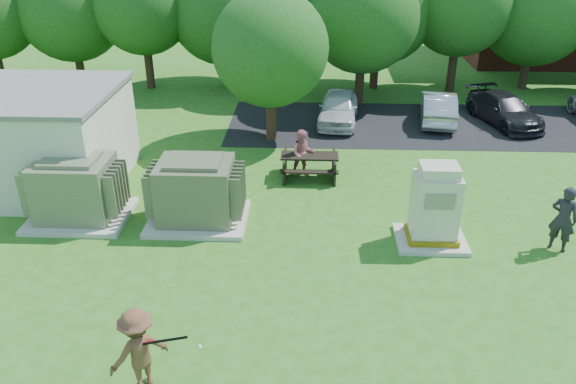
{
  "coord_description": "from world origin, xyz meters",
  "views": [
    {
      "loc": [
        0.59,
        -10.53,
        8.65
      ],
      "look_at": [
        0.0,
        4.0,
        1.3
      ],
      "focal_mm": 35.0,
      "sensor_mm": 36.0,
      "label": 1
    }
  ],
  "objects_px": {
    "car_white": "(338,108)",
    "car_dark": "(504,110)",
    "car_silver_a": "(438,107)",
    "transformer_left": "(76,190)",
    "transformer_right": "(196,193)",
    "person_at_picnic": "(303,153)",
    "person_by_generator": "(563,219)",
    "batter": "(139,351)",
    "generator_cabinet": "(434,209)",
    "picnic_table": "(309,163)"
  },
  "relations": [
    {
      "from": "generator_cabinet",
      "to": "picnic_table",
      "type": "bearing_deg",
      "value": 129.93
    },
    {
      "from": "batter",
      "to": "car_dark",
      "type": "distance_m",
      "value": 20.1
    },
    {
      "from": "transformer_left",
      "to": "generator_cabinet",
      "type": "height_order",
      "value": "generator_cabinet"
    },
    {
      "from": "person_by_generator",
      "to": "person_at_picnic",
      "type": "height_order",
      "value": "person_by_generator"
    },
    {
      "from": "transformer_right",
      "to": "generator_cabinet",
      "type": "relative_size",
      "value": 1.24
    },
    {
      "from": "car_white",
      "to": "transformer_left",
      "type": "bearing_deg",
      "value": -126.27
    },
    {
      "from": "generator_cabinet",
      "to": "batter",
      "type": "xyz_separation_m",
      "value": [
        -6.83,
        -5.83,
        -0.12
      ]
    },
    {
      "from": "transformer_left",
      "to": "batter",
      "type": "height_order",
      "value": "transformer_left"
    },
    {
      "from": "car_silver_a",
      "to": "transformer_left",
      "type": "bearing_deg",
      "value": 44.87
    },
    {
      "from": "transformer_left",
      "to": "car_silver_a",
      "type": "distance_m",
      "value": 16.01
    },
    {
      "from": "transformer_left",
      "to": "generator_cabinet",
      "type": "relative_size",
      "value": 1.24
    },
    {
      "from": "car_white",
      "to": "batter",
      "type": "bearing_deg",
      "value": -99.72
    },
    {
      "from": "transformer_right",
      "to": "car_white",
      "type": "bearing_deg",
      "value": 62.95
    },
    {
      "from": "car_silver_a",
      "to": "picnic_table",
      "type": "bearing_deg",
      "value": 55.63
    },
    {
      "from": "generator_cabinet",
      "to": "car_white",
      "type": "distance_m",
      "value": 10.36
    },
    {
      "from": "batter",
      "to": "person_at_picnic",
      "type": "distance_m",
      "value": 10.64
    },
    {
      "from": "batter",
      "to": "car_silver_a",
      "type": "xyz_separation_m",
      "value": [
        9.04,
        16.3,
        -0.26
      ]
    },
    {
      "from": "car_dark",
      "to": "generator_cabinet",
      "type": "bearing_deg",
      "value": -132.52
    },
    {
      "from": "transformer_right",
      "to": "picnic_table",
      "type": "height_order",
      "value": "transformer_right"
    },
    {
      "from": "transformer_right",
      "to": "car_white",
      "type": "xyz_separation_m",
      "value": [
        4.67,
        9.15,
        -0.27
      ]
    },
    {
      "from": "car_white",
      "to": "car_dark",
      "type": "distance_m",
      "value": 7.42
    },
    {
      "from": "transformer_left",
      "to": "car_white",
      "type": "distance_m",
      "value": 12.41
    },
    {
      "from": "transformer_right",
      "to": "person_by_generator",
      "type": "xyz_separation_m",
      "value": [
        10.47,
        -1.21,
        0.01
      ]
    },
    {
      "from": "person_by_generator",
      "to": "car_white",
      "type": "bearing_deg",
      "value": -24.57
    },
    {
      "from": "person_at_picnic",
      "to": "car_dark",
      "type": "bearing_deg",
      "value": 25.48
    },
    {
      "from": "transformer_right",
      "to": "car_dark",
      "type": "xyz_separation_m",
      "value": [
        12.09,
        9.37,
        -0.33
      ]
    },
    {
      "from": "picnic_table",
      "to": "person_by_generator",
      "type": "bearing_deg",
      "value": -32.49
    },
    {
      "from": "picnic_table",
      "to": "person_at_picnic",
      "type": "xyz_separation_m",
      "value": [
        -0.25,
        0.13,
        0.33
      ]
    },
    {
      "from": "picnic_table",
      "to": "car_dark",
      "type": "distance_m",
      "value": 10.6
    },
    {
      "from": "picnic_table",
      "to": "car_silver_a",
      "type": "relative_size",
      "value": 0.49
    },
    {
      "from": "transformer_left",
      "to": "batter",
      "type": "relative_size",
      "value": 1.59
    },
    {
      "from": "transformer_right",
      "to": "person_at_picnic",
      "type": "height_order",
      "value": "transformer_right"
    },
    {
      "from": "transformer_right",
      "to": "car_dark",
      "type": "height_order",
      "value": "transformer_right"
    },
    {
      "from": "picnic_table",
      "to": "car_white",
      "type": "bearing_deg",
      "value": 77.86
    },
    {
      "from": "generator_cabinet",
      "to": "car_white",
      "type": "relative_size",
      "value": 0.59
    },
    {
      "from": "car_dark",
      "to": "car_white",
      "type": "bearing_deg",
      "value": 165.62
    },
    {
      "from": "transformer_left",
      "to": "person_by_generator",
      "type": "xyz_separation_m",
      "value": [
        14.17,
        -1.21,
        0.01
      ]
    },
    {
      "from": "person_at_picnic",
      "to": "car_silver_a",
      "type": "xyz_separation_m",
      "value": [
        6.01,
        6.1,
        -0.19
      ]
    },
    {
      "from": "batter",
      "to": "car_dark",
      "type": "bearing_deg",
      "value": -164.96
    },
    {
      "from": "transformer_left",
      "to": "car_silver_a",
      "type": "bearing_deg",
      "value": 36.48
    },
    {
      "from": "car_white",
      "to": "car_silver_a",
      "type": "distance_m",
      "value": 4.52
    },
    {
      "from": "transformer_right",
      "to": "person_by_generator",
      "type": "height_order",
      "value": "transformer_right"
    },
    {
      "from": "transformer_left",
      "to": "car_silver_a",
      "type": "xyz_separation_m",
      "value": [
        12.87,
        9.52,
        -0.29
      ]
    },
    {
      "from": "person_by_generator",
      "to": "car_dark",
      "type": "xyz_separation_m",
      "value": [
        1.62,
        10.58,
        -0.34
      ]
    },
    {
      "from": "car_white",
      "to": "car_dark",
      "type": "height_order",
      "value": "car_white"
    },
    {
      "from": "transformer_left",
      "to": "picnic_table",
      "type": "bearing_deg",
      "value": 24.81
    },
    {
      "from": "car_silver_a",
      "to": "person_at_picnic",
      "type": "bearing_deg",
      "value": 53.82
    },
    {
      "from": "car_silver_a",
      "to": "car_dark",
      "type": "bearing_deg",
      "value": -174.47
    },
    {
      "from": "generator_cabinet",
      "to": "batter",
      "type": "height_order",
      "value": "generator_cabinet"
    },
    {
      "from": "generator_cabinet",
      "to": "car_silver_a",
      "type": "bearing_deg",
      "value": 78.05
    }
  ]
}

